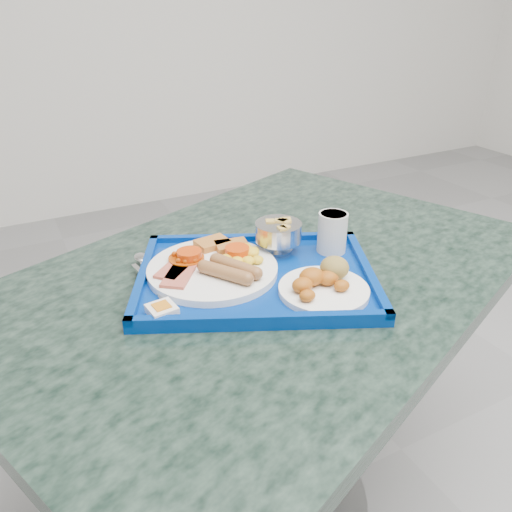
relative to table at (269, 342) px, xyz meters
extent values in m
cylinder|color=slate|center=(0.00, 0.00, -0.51)|extent=(0.53, 0.53, 0.03)
cylinder|color=slate|center=(0.00, 0.00, -0.18)|extent=(0.10, 0.10, 0.64)
cube|color=black|center=(0.00, 0.00, 0.16)|extent=(1.34, 1.12, 0.04)
cube|color=navy|center=(-0.05, -0.03, 0.19)|extent=(0.54, 0.48, 0.01)
cube|color=navy|center=(0.02, 0.11, 0.20)|extent=(0.41, 0.20, 0.01)
cube|color=navy|center=(-0.11, -0.17, 0.20)|extent=(0.41, 0.20, 0.01)
cube|color=navy|center=(0.15, -0.12, 0.20)|extent=(0.15, 0.30, 0.01)
cube|color=navy|center=(-0.24, 0.06, 0.20)|extent=(0.15, 0.30, 0.01)
cylinder|color=white|center=(-0.12, 0.01, 0.20)|extent=(0.25, 0.25, 0.01)
cube|color=#CE6352|center=(-0.19, 0.03, 0.21)|extent=(0.09, 0.09, 0.01)
cube|color=#CE6352|center=(-0.19, 0.00, 0.21)|extent=(0.09, 0.10, 0.01)
cylinder|color=#A63E06|center=(-0.15, 0.06, 0.22)|extent=(0.07, 0.07, 0.01)
sphere|color=#A63E06|center=(-0.15, 0.03, 0.22)|extent=(0.01, 0.01, 0.01)
sphere|color=#A63E06|center=(-0.17, 0.07, 0.22)|extent=(0.01, 0.01, 0.01)
sphere|color=#A63E06|center=(-0.14, 0.05, 0.22)|extent=(0.01, 0.01, 0.01)
sphere|color=#A63E06|center=(-0.16, 0.05, 0.22)|extent=(0.01, 0.01, 0.01)
sphere|color=#A63E06|center=(-0.16, 0.04, 0.22)|extent=(0.01, 0.01, 0.01)
sphere|color=#A63E06|center=(-0.17, 0.05, 0.22)|extent=(0.01, 0.01, 0.01)
sphere|color=#A63E06|center=(-0.15, 0.08, 0.22)|extent=(0.01, 0.01, 0.01)
sphere|color=#A63E06|center=(-0.14, 0.04, 0.22)|extent=(0.01, 0.01, 0.01)
sphere|color=#A63E06|center=(-0.16, 0.08, 0.22)|extent=(0.01, 0.01, 0.01)
sphere|color=#A63E06|center=(-0.14, 0.08, 0.22)|extent=(0.01, 0.01, 0.01)
sphere|color=#A63E06|center=(-0.17, 0.08, 0.22)|extent=(0.01, 0.01, 0.01)
sphere|color=#A63E06|center=(-0.15, 0.04, 0.22)|extent=(0.01, 0.01, 0.01)
sphere|color=#A63E06|center=(-0.15, 0.04, 0.22)|extent=(0.01, 0.01, 0.01)
cube|color=#BE722F|center=(-0.08, 0.10, 0.22)|extent=(0.07, 0.06, 0.01)
cube|color=#BE722F|center=(-0.05, 0.07, 0.22)|extent=(0.07, 0.06, 0.01)
cylinder|color=brown|center=(-0.12, -0.04, 0.22)|extent=(0.07, 0.09, 0.03)
cylinder|color=brown|center=(-0.09, -0.03, 0.22)|extent=(0.07, 0.10, 0.03)
ellipsoid|color=yellow|center=(-0.05, 0.02, 0.22)|extent=(0.02, 0.02, 0.02)
ellipsoid|color=yellow|center=(-0.03, 0.02, 0.22)|extent=(0.02, 0.02, 0.02)
ellipsoid|color=yellow|center=(-0.06, -0.01, 0.22)|extent=(0.02, 0.02, 0.01)
ellipsoid|color=yellow|center=(-0.04, 0.04, 0.22)|extent=(0.03, 0.03, 0.02)
ellipsoid|color=yellow|center=(-0.06, 0.02, 0.22)|extent=(0.03, 0.03, 0.02)
ellipsoid|color=yellow|center=(-0.05, -0.01, 0.22)|extent=(0.02, 0.02, 0.01)
ellipsoid|color=yellow|center=(-0.05, -0.01, 0.22)|extent=(0.03, 0.03, 0.02)
ellipsoid|color=yellow|center=(-0.09, 0.02, 0.22)|extent=(0.03, 0.03, 0.02)
ellipsoid|color=yellow|center=(-0.03, 0.01, 0.22)|extent=(0.03, 0.03, 0.02)
ellipsoid|color=yellow|center=(-0.04, -0.02, 0.22)|extent=(0.02, 0.02, 0.02)
ellipsoid|color=yellow|center=(-0.07, 0.00, 0.22)|extent=(0.03, 0.03, 0.02)
ellipsoid|color=yellow|center=(-0.07, 0.02, 0.22)|extent=(0.03, 0.03, 0.02)
cylinder|color=#C03005|center=(-0.15, 0.05, 0.23)|extent=(0.05, 0.05, 0.01)
cylinder|color=#C03005|center=(-0.06, 0.02, 0.23)|extent=(0.05, 0.05, 0.01)
cylinder|color=white|center=(0.03, -0.15, 0.20)|extent=(0.16, 0.16, 0.01)
ellipsoid|color=#A35313|center=(0.05, -0.17, 0.22)|extent=(0.03, 0.02, 0.02)
ellipsoid|color=#A35313|center=(0.04, -0.14, 0.22)|extent=(0.04, 0.03, 0.03)
ellipsoid|color=#A35313|center=(0.01, -0.13, 0.23)|extent=(0.05, 0.04, 0.03)
ellipsoid|color=#A35313|center=(-0.01, -0.14, 0.22)|extent=(0.04, 0.03, 0.03)
ellipsoid|color=#A35313|center=(-0.02, -0.17, 0.22)|extent=(0.03, 0.02, 0.02)
ellipsoid|color=olive|center=(0.07, -0.13, 0.23)|extent=(0.05, 0.05, 0.04)
cylinder|color=#BDBDBF|center=(0.04, 0.04, 0.20)|extent=(0.06, 0.06, 0.01)
cylinder|color=#BDBDBF|center=(0.04, 0.04, 0.21)|extent=(0.02, 0.02, 0.02)
cylinder|color=#BDBDBF|center=(0.04, 0.04, 0.24)|extent=(0.10, 0.10, 0.04)
cube|color=gold|center=(0.03, 0.01, 0.26)|extent=(0.02, 0.02, 0.01)
cube|color=gold|center=(0.04, 0.01, 0.26)|extent=(0.02, 0.02, 0.01)
cube|color=gold|center=(0.06, 0.04, 0.26)|extent=(0.02, 0.02, 0.01)
cube|color=gold|center=(0.05, 0.05, 0.26)|extent=(0.02, 0.02, 0.01)
cube|color=gold|center=(0.06, 0.04, 0.26)|extent=(0.02, 0.02, 0.01)
cube|color=gold|center=(0.03, 0.05, 0.26)|extent=(0.02, 0.02, 0.01)
cube|color=gold|center=(0.05, 0.04, 0.26)|extent=(0.02, 0.02, 0.01)
cylinder|color=silver|center=(0.14, -0.01, 0.24)|extent=(0.06, 0.06, 0.08)
cylinder|color=#ED4F0D|center=(0.14, -0.01, 0.28)|extent=(0.05, 0.05, 0.01)
cube|color=#BDBDBF|center=(-0.24, 0.05, 0.20)|extent=(0.03, 0.13, 0.00)
ellipsoid|color=#BDBDBF|center=(-0.23, 0.13, 0.20)|extent=(0.03, 0.04, 0.01)
cube|color=#BDBDBF|center=(-0.23, 0.04, 0.20)|extent=(0.02, 0.19, 0.00)
cube|color=white|center=(-0.25, -0.08, 0.21)|extent=(0.05, 0.05, 0.02)
cube|color=orange|center=(-0.25, -0.08, 0.21)|extent=(0.03, 0.03, 0.00)
camera|label=1|loc=(-0.43, -0.77, 0.67)|focal=35.00mm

